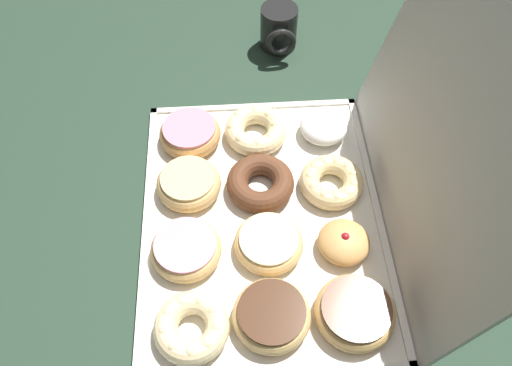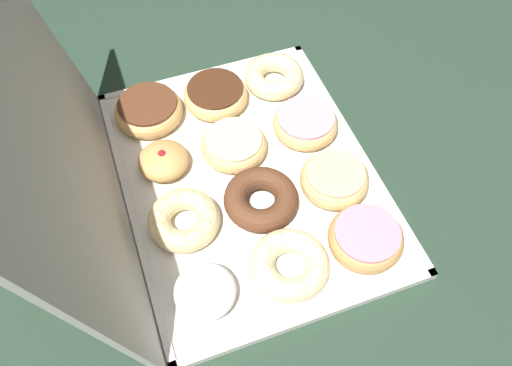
% 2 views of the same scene
% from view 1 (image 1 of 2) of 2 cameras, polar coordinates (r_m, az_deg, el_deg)
% --- Properties ---
extents(ground_plane, '(3.00, 3.00, 0.00)m').
position_cam_1_polar(ground_plane, '(0.89, 0.75, -4.31)').
color(ground_plane, '#233828').
extents(donut_box, '(0.54, 0.41, 0.01)m').
position_cam_1_polar(donut_box, '(0.89, 0.75, -4.14)').
color(donut_box, silver).
rests_on(donut_box, ground).
extents(box_lid_open, '(0.54, 0.09, 0.43)m').
position_cam_1_polar(box_lid_open, '(0.78, 19.97, 5.01)').
color(box_lid_open, silver).
rests_on(box_lid_open, ground).
extents(pink_frosted_donut_0, '(0.12, 0.12, 0.04)m').
position_cam_1_polar(pink_frosted_donut_0, '(0.98, -7.39, 5.52)').
color(pink_frosted_donut_0, tan).
rests_on(pink_frosted_donut_0, donut_box).
extents(glazed_ring_donut_1, '(0.11, 0.11, 0.04)m').
position_cam_1_polar(glazed_ring_donut_1, '(0.91, -7.54, -0.05)').
color(glazed_ring_donut_1, '#E5B770').
rests_on(glazed_ring_donut_1, donut_box).
extents(pink_frosted_donut_2, '(0.12, 0.12, 0.04)m').
position_cam_1_polar(pink_frosted_donut_2, '(0.84, -7.83, -7.32)').
color(pink_frosted_donut_2, '#E5B770').
rests_on(pink_frosted_donut_2, donut_box).
extents(cruller_donut_3, '(0.11, 0.11, 0.04)m').
position_cam_1_polar(cruller_donut_3, '(0.79, -7.22, -15.69)').
color(cruller_donut_3, beige).
rests_on(cruller_donut_3, donut_box).
extents(cruller_donut_4, '(0.12, 0.12, 0.04)m').
position_cam_1_polar(cruller_donut_4, '(0.98, -0.19, 5.93)').
color(cruller_donut_4, beige).
rests_on(cruller_donut_4, donut_box).
extents(chocolate_cake_ring_donut_5, '(0.12, 0.12, 0.04)m').
position_cam_1_polar(chocolate_cake_ring_donut_5, '(0.90, 0.39, 0.00)').
color(chocolate_cake_ring_donut_5, '#59331E').
rests_on(chocolate_cake_ring_donut_5, donut_box).
extents(glazed_ring_donut_6, '(0.11, 0.11, 0.04)m').
position_cam_1_polar(glazed_ring_donut_6, '(0.84, 1.43, -6.71)').
color(glazed_ring_donut_6, '#E5B770').
rests_on(glazed_ring_donut_6, donut_box).
extents(chocolate_frosted_donut_7, '(0.12, 0.12, 0.04)m').
position_cam_1_polar(chocolate_frosted_donut_7, '(0.79, 1.54, -14.57)').
color(chocolate_frosted_donut_7, '#E5B770').
rests_on(chocolate_frosted_donut_7, donut_box).
extents(powdered_filled_donut_8, '(0.09, 0.09, 0.04)m').
position_cam_1_polar(powdered_filled_donut_8, '(0.99, 7.55, 6.27)').
color(powdered_filled_donut_8, white).
rests_on(powdered_filled_donut_8, donut_box).
extents(cruller_donut_9, '(0.11, 0.11, 0.04)m').
position_cam_1_polar(cruller_donut_9, '(0.91, 8.44, 0.17)').
color(cruller_donut_9, '#EACC8C').
rests_on(cruller_donut_9, donut_box).
extents(jelly_filled_donut_10, '(0.09, 0.09, 0.05)m').
position_cam_1_polar(jelly_filled_donut_10, '(0.85, 9.78, -6.53)').
color(jelly_filled_donut_10, tan).
rests_on(jelly_filled_donut_10, donut_box).
extents(chocolate_frosted_donut_11, '(0.12, 0.12, 0.04)m').
position_cam_1_polar(chocolate_frosted_donut_11, '(0.80, 11.00, -13.98)').
color(chocolate_frosted_donut_11, tan).
rests_on(chocolate_frosted_donut_11, donut_box).
extents(coffee_mug, '(0.10, 0.08, 0.10)m').
position_cam_1_polar(coffee_mug, '(1.17, 2.57, 16.94)').
color(coffee_mug, black).
rests_on(coffee_mug, ground).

